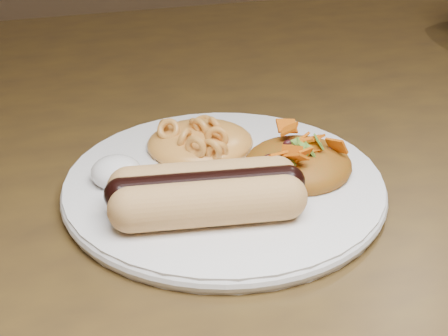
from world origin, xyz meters
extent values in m
cube|color=#4A3414|center=(0.00, 0.00, 0.73)|extent=(1.60, 0.90, 0.04)
cylinder|color=white|center=(-0.05, -0.08, 0.76)|extent=(0.28, 0.28, 0.01)
cylinder|color=tan|center=(-0.07, -0.13, 0.78)|extent=(0.11, 0.05, 0.03)
cylinder|color=tan|center=(-0.07, -0.10, 0.78)|extent=(0.11, 0.05, 0.03)
cylinder|color=black|center=(-0.07, -0.12, 0.78)|extent=(0.12, 0.04, 0.02)
ellipsoid|color=gold|center=(-0.05, -0.02, 0.78)|extent=(0.11, 0.11, 0.03)
ellipsoid|color=white|center=(-0.13, -0.06, 0.78)|extent=(0.04, 0.04, 0.02)
ellipsoid|color=#BA280A|center=(0.01, -0.08, 0.77)|extent=(0.09, 0.08, 0.03)
camera|label=1|loc=(-0.17, -0.53, 1.04)|focal=55.00mm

